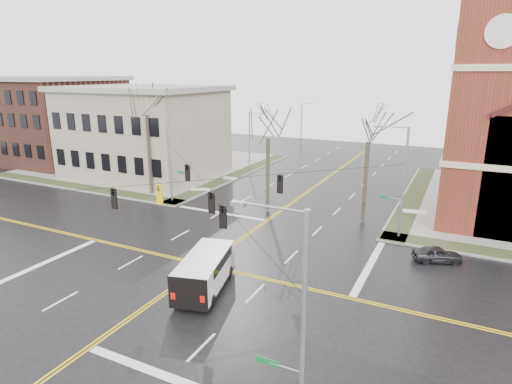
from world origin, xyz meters
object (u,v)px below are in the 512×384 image
at_px(cargo_van, 206,269).
at_px(tree_nw_far, 146,109).
at_px(tree_nw_near, 268,134).
at_px(signal_pole_se, 298,329).
at_px(signal_pole_ne, 402,179).
at_px(signal_pole_nw, 171,156).
at_px(streetlight_north_a, 250,139).
at_px(tree_ne, 368,137).
at_px(parked_car_a, 437,254).
at_px(streetlight_north_b, 302,124).

distance_m(cargo_van, tree_nw_far, 24.55).
xyz_separation_m(cargo_van, tree_nw_near, (-3.14, 15.96, 6.28)).
distance_m(signal_pole_se, tree_nw_near, 27.81).
bearing_deg(signal_pole_ne, signal_pole_nw, 180.00).
bearing_deg(streetlight_north_a, tree_nw_far, -106.94).
bearing_deg(streetlight_north_a, tree_ne, -36.63).
distance_m(streetlight_north_a, parked_car_a, 32.57).
bearing_deg(tree_nw_near, signal_pole_nw, -170.53).
bearing_deg(streetlight_north_b, parked_car_a, -57.73).
bearing_deg(signal_pole_se, tree_nw_near, 116.90).
xyz_separation_m(streetlight_north_b, tree_nw_far, (-4.64, -35.22, 4.90)).
distance_m(streetlight_north_b, cargo_van, 52.40).
xyz_separation_m(parked_car_a, tree_nw_near, (-15.88, 5.30, 7.04)).
bearing_deg(tree_nw_near, tree_nw_far, -178.33).
xyz_separation_m(signal_pole_se, tree_nw_far, (-26.61, 24.28, 4.42)).
bearing_deg(parked_car_a, cargo_van, 107.58).
bearing_deg(streetlight_north_b, tree_nw_near, -74.81).
bearing_deg(signal_pole_se, tree_ne, 97.52).
bearing_deg(signal_pole_nw, streetlight_north_a, 87.68).
xyz_separation_m(signal_pole_nw, streetlight_north_b, (0.67, 36.50, -0.48)).
height_order(tree_nw_far, tree_nw_near, tree_nw_far).
bearing_deg(tree_nw_near, parked_car_a, -18.45).
bearing_deg(cargo_van, tree_nw_near, 86.69).
bearing_deg(tree_nw_near, signal_pole_ne, -7.67).
height_order(signal_pole_se, tree_nw_far, tree_nw_far).
relative_size(signal_pole_ne, tree_ne, 0.84).
bearing_deg(streetlight_north_a, parked_car_a, -38.45).
bearing_deg(streetlight_north_b, tree_ne, -61.21).
height_order(streetlight_north_b, parked_car_a, streetlight_north_b).
height_order(cargo_van, tree_nw_far, tree_nw_far).
distance_m(cargo_van, parked_car_a, 16.63).
bearing_deg(signal_pole_nw, signal_pole_se, -45.45).
xyz_separation_m(tree_nw_far, tree_ne, (23.22, 1.41, -1.60)).
xyz_separation_m(signal_pole_ne, streetlight_north_b, (-21.97, 36.50, -0.48)).
bearing_deg(signal_pole_ne, parked_car_a, -47.12).
distance_m(streetlight_north_b, tree_nw_far, 35.86).
bearing_deg(parked_car_a, signal_pole_se, 147.84).
bearing_deg(signal_pole_nw, streetlight_north_b, 88.95).
distance_m(signal_pole_nw, streetlight_north_a, 16.52).
relative_size(streetlight_north_b, tree_nw_far, 0.62).
xyz_separation_m(signal_pole_se, tree_ne, (-3.39, 25.68, 2.82)).
bearing_deg(streetlight_north_a, signal_pole_nw, -92.32).
height_order(signal_pole_nw, tree_nw_near, tree_nw_near).
xyz_separation_m(signal_pole_se, streetlight_north_b, (-21.97, 59.50, -0.48)).
xyz_separation_m(streetlight_north_b, tree_ne, (18.58, -33.82, 3.30)).
bearing_deg(tree_ne, tree_nw_far, -176.53).
relative_size(signal_pole_nw, signal_pole_se, 1.00).
height_order(streetlight_north_b, tree_ne, tree_ne).
xyz_separation_m(signal_pole_se, parked_car_a, (3.35, 19.39, -4.37)).
relative_size(cargo_van, parked_car_a, 1.87).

